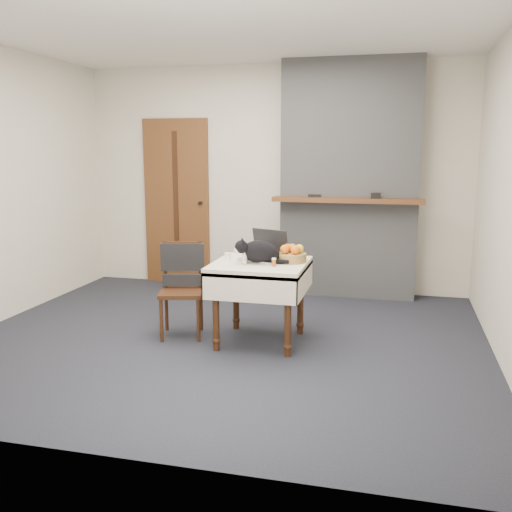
% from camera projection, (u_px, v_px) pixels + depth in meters
% --- Properties ---
extents(ground, '(4.50, 4.50, 0.00)m').
position_uv_depth(ground, '(223.00, 339.00, 4.99)').
color(ground, black).
rests_on(ground, ground).
extents(room_shell, '(4.52, 4.01, 2.61)m').
position_uv_depth(room_shell, '(237.00, 135.00, 5.11)').
color(room_shell, beige).
rests_on(room_shell, ground).
extents(door, '(0.82, 0.10, 2.00)m').
position_uv_depth(door, '(177.00, 202.00, 6.97)').
color(door, brown).
rests_on(door, ground).
extents(chimney, '(1.62, 0.48, 2.60)m').
position_uv_depth(chimney, '(349.00, 180.00, 6.30)').
color(chimney, gray).
rests_on(chimney, ground).
extents(side_table, '(0.78, 0.78, 0.70)m').
position_uv_depth(side_table, '(260.00, 275.00, 4.83)').
color(side_table, black).
rests_on(side_table, ground).
extents(laptop, '(0.43, 0.40, 0.26)m').
position_uv_depth(laptop, '(265.00, 253.00, 4.90)').
color(laptop, '#B7B7BC').
rests_on(laptop, side_table).
extents(cat, '(0.47, 0.28, 0.22)m').
position_uv_depth(cat, '(260.00, 252.00, 4.76)').
color(cat, black).
rests_on(cat, side_table).
extents(cream_jar, '(0.06, 0.06, 0.06)m').
position_uv_depth(cream_jar, '(228.00, 257.00, 4.90)').
color(cream_jar, white).
rests_on(cream_jar, side_table).
extents(pill_bottle, '(0.03, 0.03, 0.07)m').
position_uv_depth(pill_bottle, '(274.00, 262.00, 4.64)').
color(pill_bottle, '#AB5415').
rests_on(pill_bottle, side_table).
extents(fruit_basket, '(0.26, 0.26, 0.15)m').
position_uv_depth(fruit_basket, '(291.00, 255.00, 4.83)').
color(fruit_basket, '#AD8546').
rests_on(fruit_basket, side_table).
extents(desk_clutter, '(0.13, 0.03, 0.01)m').
position_uv_depth(desk_clutter, '(285.00, 262.00, 4.79)').
color(desk_clutter, black).
rests_on(desk_clutter, side_table).
extents(chair, '(0.46, 0.45, 0.84)m').
position_uv_depth(chair, '(182.00, 275.00, 5.08)').
color(chair, black).
rests_on(chair, ground).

